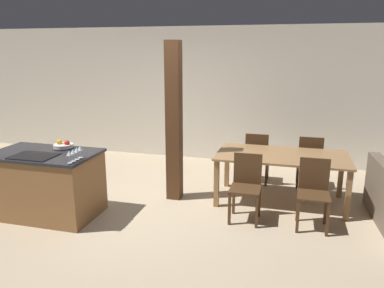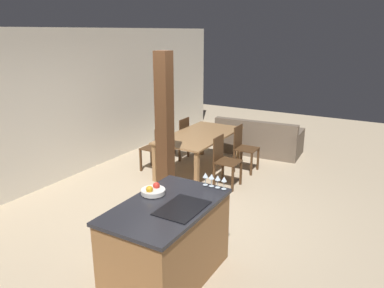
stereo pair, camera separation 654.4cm
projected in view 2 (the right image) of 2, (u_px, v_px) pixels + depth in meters
ground_plane at (183, 218)px, 5.52m from camera, size 16.00×16.00×0.00m
wall_back at (47, 109)px, 6.44m from camera, size 11.20×0.08×2.70m
kitchen_island at (167, 242)px, 4.06m from camera, size 1.43×0.87×0.91m
fruit_bowl at (153, 191)px, 4.16m from camera, size 0.27×0.27×0.11m
wine_glass_near at (224, 180)px, 4.25m from camera, size 0.07×0.07×0.15m
wine_glass_middle at (218, 178)px, 4.29m from camera, size 0.07×0.07×0.15m
wine_glass_far at (212, 177)px, 4.33m from camera, size 0.07×0.07×0.15m
wine_glass_end at (205, 176)px, 4.37m from camera, size 0.07×0.07×0.15m
dining_table at (200, 139)px, 7.20m from camera, size 1.92×1.00×0.74m
dining_chair_near_left at (224, 160)px, 6.55m from camera, size 0.40×0.40×0.89m
dining_chair_near_right at (243, 147)px, 7.26m from camera, size 0.40×0.40×0.89m
dining_chair_far_left at (156, 147)px, 7.25m from camera, size 0.40×0.40×0.89m
dining_chair_far_right at (180, 137)px, 7.96m from camera, size 0.40×0.40×0.89m
couch at (259, 141)px, 8.41m from camera, size 0.99×1.87×0.79m
timber_post at (165, 132)px, 5.60m from camera, size 0.21×0.21×2.38m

